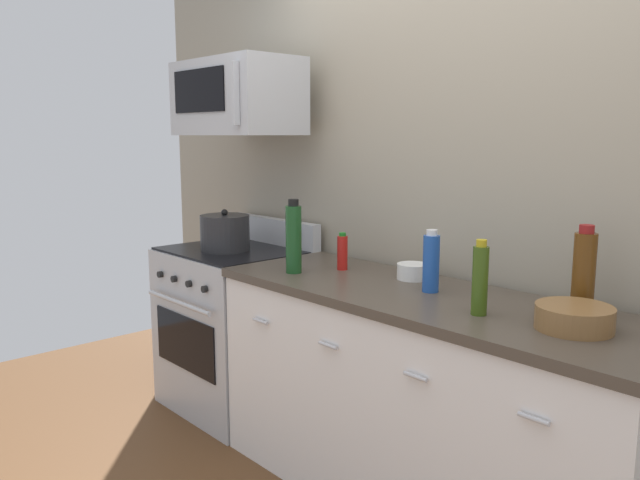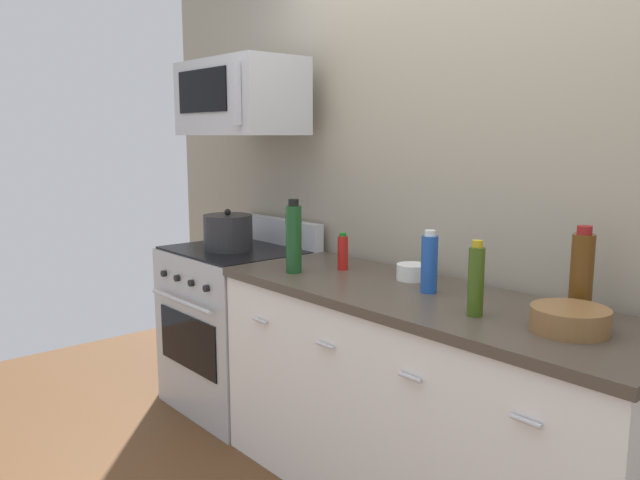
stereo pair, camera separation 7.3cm
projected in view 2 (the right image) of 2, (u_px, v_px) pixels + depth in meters
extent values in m
cube|color=#9E937F|center=(487.00, 182.00, 2.71)|extent=(5.03, 0.10, 2.70)
cube|color=white|center=(419.00, 407.00, 2.59)|extent=(1.91, 0.62, 0.88)
cube|color=#473D33|center=(422.00, 299.00, 2.52)|extent=(1.94, 0.65, 0.04)
cylinder|color=silver|center=(260.00, 321.00, 2.84)|extent=(0.10, 0.02, 0.02)
cylinder|color=silver|center=(325.00, 345.00, 2.50)|extent=(0.10, 0.02, 0.02)
cylinder|color=silver|center=(410.00, 378.00, 2.17)|extent=(0.10, 0.02, 0.02)
cylinder|color=silver|center=(526.00, 421.00, 1.84)|extent=(0.10, 0.02, 0.02)
cube|color=#B7BABF|center=(238.00, 329.00, 3.59)|extent=(0.76, 0.64, 0.91)
cube|color=black|center=(187.00, 342.00, 3.38)|extent=(0.58, 0.01, 0.30)
cylinder|color=#B7BABF|center=(181.00, 301.00, 3.33)|extent=(0.61, 0.02, 0.02)
cube|color=#B7BABF|center=(277.00, 232.00, 3.69)|extent=(0.76, 0.06, 0.16)
cube|color=black|center=(236.00, 250.00, 3.52)|extent=(0.73, 0.61, 0.01)
cylinder|color=black|center=(164.00, 274.00, 3.49)|extent=(0.04, 0.02, 0.04)
cylinder|color=black|center=(177.00, 278.00, 3.38)|extent=(0.04, 0.02, 0.04)
cylinder|color=black|center=(191.00, 283.00, 3.27)|extent=(0.04, 0.02, 0.04)
cylinder|color=black|center=(206.00, 288.00, 3.15)|extent=(0.04, 0.02, 0.04)
cube|color=#B7BABF|center=(240.00, 98.00, 3.41)|extent=(0.74, 0.40, 0.40)
cube|color=black|center=(202.00, 91.00, 3.32)|extent=(0.48, 0.01, 0.22)
cube|color=#B7BABF|center=(237.00, 94.00, 3.05)|extent=(0.02, 0.04, 0.30)
cylinder|color=#1E4CA5|center=(429.00, 264.00, 2.53)|extent=(0.07, 0.07, 0.23)
cylinder|color=silver|center=(430.00, 233.00, 2.51)|extent=(0.04, 0.04, 0.02)
cylinder|color=#59330F|center=(581.00, 275.00, 2.19)|extent=(0.08, 0.08, 0.29)
cylinder|color=maroon|center=(585.00, 230.00, 2.17)|extent=(0.05, 0.05, 0.03)
cylinder|color=#19471E|center=(294.00, 239.00, 2.89)|extent=(0.07, 0.07, 0.31)
cylinder|color=black|center=(293.00, 202.00, 2.86)|extent=(0.05, 0.05, 0.03)
cylinder|color=#385114|center=(476.00, 282.00, 2.20)|extent=(0.06, 0.06, 0.25)
cylinder|color=#B29919|center=(478.00, 244.00, 2.17)|extent=(0.04, 0.04, 0.02)
cylinder|color=#B21914|center=(343.00, 253.00, 2.96)|extent=(0.05, 0.05, 0.16)
cylinder|color=#19721E|center=(343.00, 234.00, 2.95)|extent=(0.03, 0.03, 0.02)
cylinder|color=brown|center=(570.00, 320.00, 2.03)|extent=(0.25, 0.25, 0.08)
torus|color=brown|center=(571.00, 309.00, 2.03)|extent=(0.25, 0.25, 0.01)
cylinder|color=brown|center=(569.00, 330.00, 2.04)|extent=(0.14, 0.14, 0.01)
cylinder|color=white|center=(412.00, 272.00, 2.77)|extent=(0.14, 0.14, 0.07)
torus|color=white|center=(413.00, 265.00, 2.76)|extent=(0.14, 0.14, 0.01)
cylinder|color=white|center=(412.00, 278.00, 2.77)|extent=(0.08, 0.08, 0.01)
cylinder|color=#262628|center=(228.00, 232.00, 3.47)|extent=(0.27, 0.27, 0.20)
sphere|color=black|center=(228.00, 212.00, 3.45)|extent=(0.04, 0.04, 0.04)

